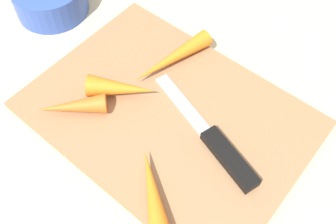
{
  "coord_description": "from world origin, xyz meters",
  "views": [
    {
      "loc": [
        0.18,
        -0.21,
        0.43
      ],
      "look_at": [
        0.0,
        0.0,
        0.01
      ],
      "focal_mm": 40.9,
      "sensor_mm": 36.0,
      "label": 1
    }
  ],
  "objects_px": {
    "knife": "(223,151)",
    "carrot_short": "(122,88)",
    "cutting_board": "(168,114)",
    "carrot_shortest": "(71,107)",
    "carrot_longest": "(172,58)",
    "carrot_long": "(152,190)"
  },
  "relations": [
    {
      "from": "knife",
      "to": "carrot_shortest",
      "type": "height_order",
      "value": "carrot_shortest"
    },
    {
      "from": "knife",
      "to": "carrot_shortest",
      "type": "relative_size",
      "value": 2.18
    },
    {
      "from": "cutting_board",
      "to": "carrot_longest",
      "type": "bearing_deg",
      "value": 125.93
    },
    {
      "from": "knife",
      "to": "carrot_long",
      "type": "relative_size",
      "value": 1.92
    },
    {
      "from": "carrot_shortest",
      "to": "carrot_short",
      "type": "bearing_deg",
      "value": -162.97
    },
    {
      "from": "cutting_board",
      "to": "carrot_short",
      "type": "distance_m",
      "value": 0.07
    },
    {
      "from": "carrot_longest",
      "to": "cutting_board",
      "type": "bearing_deg",
      "value": 47.73
    },
    {
      "from": "cutting_board",
      "to": "carrot_shortest",
      "type": "distance_m",
      "value": 0.13
    },
    {
      "from": "carrot_longest",
      "to": "carrot_shortest",
      "type": "bearing_deg",
      "value": -6.09
    },
    {
      "from": "cutting_board",
      "to": "knife",
      "type": "relative_size",
      "value": 1.83
    },
    {
      "from": "knife",
      "to": "carrot_short",
      "type": "relative_size",
      "value": 2.18
    },
    {
      "from": "knife",
      "to": "carrot_short",
      "type": "xyz_separation_m",
      "value": [
        -0.16,
        -0.01,
        0.01
      ]
    },
    {
      "from": "carrot_longest",
      "to": "carrot_shortest",
      "type": "relative_size",
      "value": 1.44
    },
    {
      "from": "carrot_shortest",
      "to": "carrot_longest",
      "type": "bearing_deg",
      "value": -154.44
    },
    {
      "from": "carrot_shortest",
      "to": "carrot_long",
      "type": "distance_m",
      "value": 0.16
    },
    {
      "from": "knife",
      "to": "cutting_board",
      "type": "bearing_deg",
      "value": 14.85
    },
    {
      "from": "carrot_longest",
      "to": "carrot_shortest",
      "type": "distance_m",
      "value": 0.15
    },
    {
      "from": "cutting_board",
      "to": "carrot_short",
      "type": "xyz_separation_m",
      "value": [
        -0.07,
        -0.02,
        0.02
      ]
    },
    {
      "from": "cutting_board",
      "to": "carrot_long",
      "type": "distance_m",
      "value": 0.12
    },
    {
      "from": "cutting_board",
      "to": "carrot_longest",
      "type": "xyz_separation_m",
      "value": [
        -0.05,
        0.07,
        0.02
      ]
    },
    {
      "from": "carrot_short",
      "to": "carrot_long",
      "type": "bearing_deg",
      "value": -66.87
    },
    {
      "from": "carrot_short",
      "to": "carrot_longest",
      "type": "bearing_deg",
      "value": 45.13
    }
  ]
}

